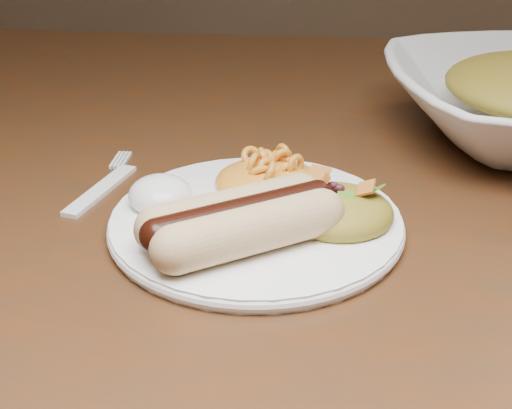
{
  "coord_description": "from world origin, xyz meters",
  "views": [
    {
      "loc": [
        0.01,
        -0.63,
        1.02
      ],
      "look_at": [
        -0.03,
        -0.15,
        0.77
      ],
      "focal_mm": 50.0,
      "sensor_mm": 36.0,
      "label": 1
    }
  ],
  "objects": [
    {
      "name": "plate",
      "position": [
        -0.03,
        -0.15,
        0.76
      ],
      "size": [
        0.26,
        0.26,
        0.01
      ],
      "primitive_type": "cylinder",
      "rotation": [
        0.0,
        0.0,
        -0.18
      ],
      "color": "white",
      "rests_on": "table"
    },
    {
      "name": "table",
      "position": [
        0.0,
        0.0,
        0.66
      ],
      "size": [
        1.6,
        0.9,
        0.75
      ],
      "color": "#49220D",
      "rests_on": "floor"
    },
    {
      "name": "hotdog",
      "position": [
        -0.04,
        -0.19,
        0.78
      ],
      "size": [
        0.12,
        0.12,
        0.03
      ],
      "rotation": [
        0.0,
        0.0,
        0.58
      ],
      "color": "#DFB787",
      "rests_on": "plate"
    },
    {
      "name": "mac_and_cheese",
      "position": [
        -0.03,
        -0.1,
        0.78
      ],
      "size": [
        0.1,
        0.1,
        0.03
      ],
      "primitive_type": "ellipsoid",
      "rotation": [
        0.0,
        0.0,
        -0.19
      ],
      "color": "gold",
      "rests_on": "plate"
    },
    {
      "name": "sour_cream",
      "position": [
        -0.11,
        -0.14,
        0.78
      ],
      "size": [
        0.07,
        0.07,
        0.03
      ],
      "primitive_type": "ellipsoid",
      "rotation": [
        0.0,
        0.0,
        -0.38
      ],
      "color": "white",
      "rests_on": "plate"
    },
    {
      "name": "taco_salad",
      "position": [
        0.03,
        -0.15,
        0.78
      ],
      "size": [
        0.09,
        0.08,
        0.04
      ],
      "rotation": [
        0.0,
        0.0,
        -0.24
      ],
      "color": "#C44021",
      "rests_on": "plate"
    },
    {
      "name": "fork",
      "position": [
        -0.17,
        -0.1,
        0.75
      ],
      "size": [
        0.05,
        0.13,
        0.0
      ],
      "primitive_type": "cube",
      "rotation": [
        0.0,
        0.0,
        -0.25
      ],
      "color": "white",
      "rests_on": "table"
    }
  ]
}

